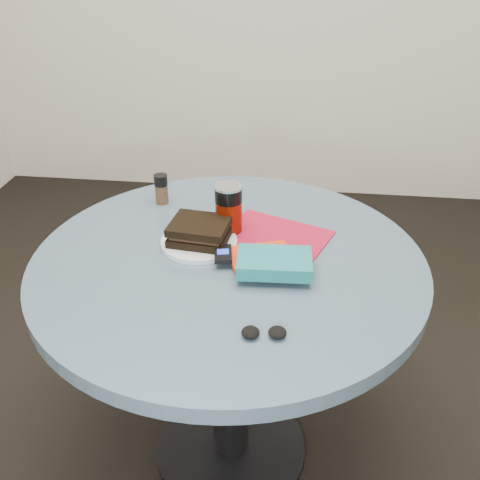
# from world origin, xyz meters

# --- Properties ---
(ground) EXTENTS (4.00, 4.00, 0.00)m
(ground) POSITION_xyz_m (0.00, 0.00, 0.00)
(ground) COLOR black
(ground) RESTS_ON ground
(table) EXTENTS (1.00, 1.00, 0.75)m
(table) POSITION_xyz_m (0.00, 0.00, 0.59)
(table) COLOR black
(table) RESTS_ON ground
(plate) EXTENTS (0.22, 0.22, 0.01)m
(plate) POSITION_xyz_m (-0.08, 0.05, 0.76)
(plate) COLOR silver
(plate) RESTS_ON table
(sandwich) EXTENTS (0.16, 0.14, 0.05)m
(sandwich) POSITION_xyz_m (-0.08, 0.05, 0.79)
(sandwich) COLOR black
(sandwich) RESTS_ON plate
(soda_can) EXTENTS (0.08, 0.08, 0.14)m
(soda_can) POSITION_xyz_m (-0.02, 0.13, 0.82)
(soda_can) COLOR #5A1204
(soda_can) RESTS_ON table
(pepper_grinder) EXTENTS (0.05, 0.05, 0.09)m
(pepper_grinder) POSITION_xyz_m (-0.24, 0.27, 0.80)
(pepper_grinder) COLOR #422E1C
(pepper_grinder) RESTS_ON table
(magazine) EXTENTS (0.33, 0.29, 0.00)m
(magazine) POSITION_xyz_m (0.11, 0.11, 0.75)
(magazine) COLOR maroon
(magazine) RESTS_ON table
(red_book) EXTENTS (0.18, 0.15, 0.01)m
(red_book) POSITION_xyz_m (0.08, -0.01, 0.76)
(red_book) COLOR red
(red_book) RESTS_ON magazine
(novel) EXTENTS (0.18, 0.12, 0.03)m
(novel) POSITION_xyz_m (0.12, -0.07, 0.79)
(novel) COLOR #17696D
(novel) RESTS_ON red_book
(mp3_player) EXTENTS (0.05, 0.08, 0.01)m
(mp3_player) POSITION_xyz_m (-0.01, -0.03, 0.77)
(mp3_player) COLOR black
(mp3_player) RESTS_ON red_book
(headphones) EXTENTS (0.10, 0.05, 0.02)m
(headphones) POSITION_xyz_m (0.11, -0.30, 0.76)
(headphones) COLOR black
(headphones) RESTS_ON table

